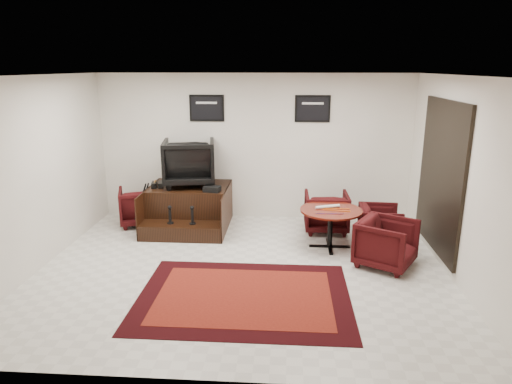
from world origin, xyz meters
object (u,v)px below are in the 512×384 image
(table_chair_back, at_px, (326,210))
(shine_podium, at_px, (189,208))
(meeting_table, at_px, (331,214))
(armchair_side, at_px, (140,204))
(table_chair_window, at_px, (380,222))
(table_chair_corner, at_px, (387,241))
(shine_chair, at_px, (189,160))

(table_chair_back, bearing_deg, shine_podium, -2.29)
(table_chair_back, bearing_deg, meeting_table, 89.51)
(armchair_side, relative_size, table_chair_window, 1.12)
(armchair_side, bearing_deg, table_chair_corner, 140.74)
(meeting_table, height_order, table_chair_window, table_chair_window)
(meeting_table, bearing_deg, table_chair_window, 20.95)
(armchair_side, distance_m, table_chair_back, 3.50)
(table_chair_back, distance_m, table_chair_corner, 1.68)
(shine_podium, height_order, table_chair_window, shine_podium)
(armchair_side, height_order, meeting_table, armchair_side)
(armchair_side, xyz_separation_m, table_chair_corner, (4.27, -1.63, 0.01))
(shine_podium, relative_size, armchair_side, 1.96)
(table_chair_back, xyz_separation_m, table_chair_window, (0.88, -0.48, -0.05))
(meeting_table, bearing_deg, shine_podium, 160.76)
(armchair_side, bearing_deg, table_chair_back, 159.36)
(meeting_table, relative_size, table_chair_back, 1.28)
(shine_chair, bearing_deg, table_chair_back, 165.32)
(table_chair_back, distance_m, table_chair_window, 1.00)
(table_chair_window, bearing_deg, shine_chair, 81.50)
(armchair_side, height_order, table_chair_corner, table_chair_corner)
(shine_chair, bearing_deg, table_chair_corner, 143.03)
(table_chair_window, xyz_separation_m, table_chair_corner, (-0.10, -1.01, 0.05))
(table_chair_window, bearing_deg, table_chair_back, 64.51)
(table_chair_back, bearing_deg, table_chair_corner, 116.86)
(table_chair_corner, bearing_deg, table_chair_window, 24.79)
(shine_chair, height_order, table_chair_back, shine_chair)
(table_chair_corner, bearing_deg, meeting_table, 79.16)
(shine_chair, distance_m, table_chair_back, 2.69)
(table_chair_window, bearing_deg, meeting_table, 114.08)
(table_chair_corner, bearing_deg, table_chair_back, 57.91)
(shine_chair, xyz_separation_m, table_chair_window, (3.42, -0.70, -0.89))
(armchair_side, xyz_separation_m, meeting_table, (3.50, -0.95, 0.19))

